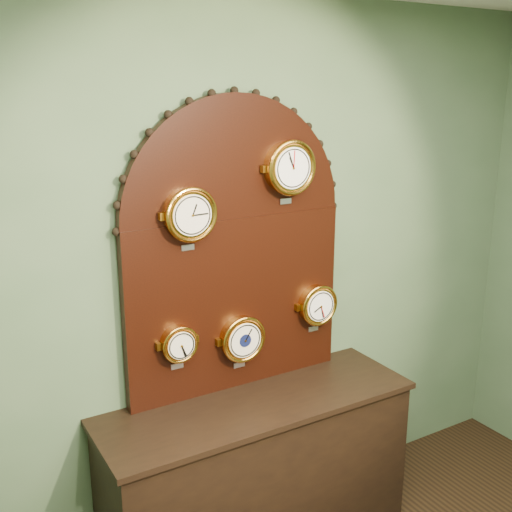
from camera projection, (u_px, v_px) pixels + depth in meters
wall_back at (231, 279)px, 3.16m from camera, size 4.00×0.00×4.00m
shop_counter at (258, 474)px, 3.20m from camera, size 1.60×0.50×0.80m
display_board at (236, 238)px, 3.05m from camera, size 1.26×0.06×1.53m
roman_clock at (190, 214)px, 2.82m from camera, size 0.26×0.08×0.31m
arabic_clock at (290, 168)px, 3.04m from camera, size 0.28×0.08×0.33m
hygrometer at (179, 344)px, 2.95m from camera, size 0.19×0.08×0.24m
barometer at (242, 339)px, 3.13m from camera, size 0.25×0.08×0.30m
tide_clock at (317, 305)px, 3.34m from camera, size 0.23×0.08×0.28m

